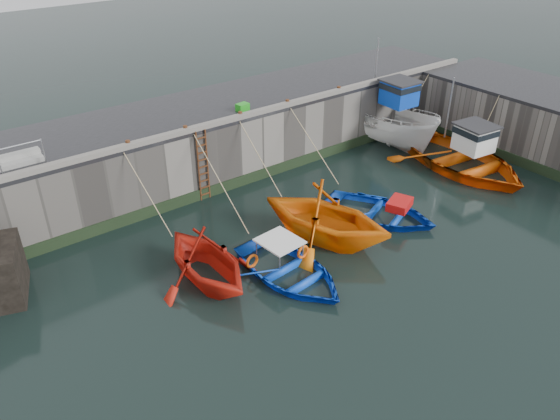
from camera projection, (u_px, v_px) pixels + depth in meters
ground at (408, 296)px, 18.28m from camera, size 120.00×120.00×0.00m
quay_back at (212, 138)px, 26.09m from camera, size 30.00×5.00×3.00m
road_back at (210, 106)px, 25.28m from camera, size 30.00×5.00×0.16m
kerb_back at (238, 117)px, 23.58m from camera, size 30.00×0.30×0.20m
algae_back at (243, 181)px, 24.98m from camera, size 30.00×0.08×0.50m
algae_right at (537, 168)px, 26.10m from camera, size 0.08×15.00×0.50m
ladder at (203, 166)px, 23.23m from camera, size 0.51×0.08×3.20m
boat_near_white at (207, 280)px, 19.04m from camera, size 3.87×4.46×2.32m
boat_near_white_rope at (158, 233)px, 21.67m from camera, size 0.04×3.71×3.10m
boat_near_blue at (289, 276)px, 19.21m from camera, size 3.77×4.98×0.97m
boat_near_blue_rope at (220, 222)px, 22.37m from camera, size 0.04×4.96×3.10m
boat_near_blacktrim at (324, 239)px, 21.24m from camera, size 6.17×6.58×2.78m
boat_near_blacktrim_rope at (263, 198)px, 24.05m from camera, size 0.04×4.12×3.10m
boat_near_navy at (379, 217)px, 22.68m from camera, size 4.98×5.70×0.99m
boat_near_navy_rope at (314, 181)px, 25.53m from camera, size 0.04×4.21×3.10m
boat_far_white at (388, 123)px, 28.86m from camera, size 2.80×6.85×5.61m
boat_far_orange at (461, 159)px, 26.47m from camera, size 6.02×7.84×4.51m
fish_crate at (243, 107)px, 24.50m from camera, size 0.60×0.45×0.33m
railing at (19, 159)px, 19.72m from camera, size 1.60×1.05×1.00m
bollard_a at (128, 144)px, 21.02m from camera, size 0.18×0.18×0.28m
bollard_b at (185, 129)px, 22.33m from camera, size 0.18×0.18×0.28m
bollard_c at (240, 115)px, 23.73m from camera, size 0.18×0.18×0.28m
bollard_d at (287, 102)px, 25.09m from camera, size 0.18×0.18×0.28m
bollard_e at (339, 89)px, 26.76m from camera, size 0.18×0.18×0.28m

